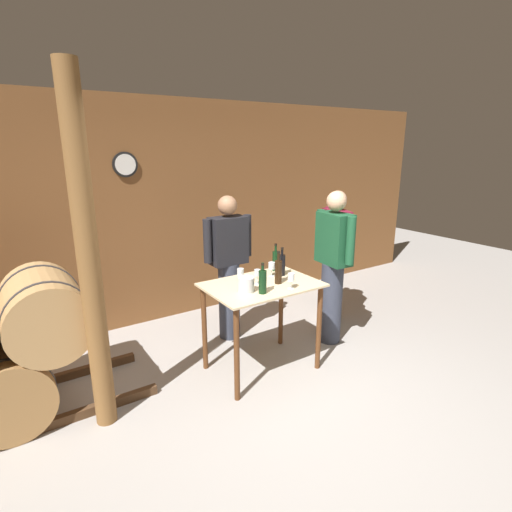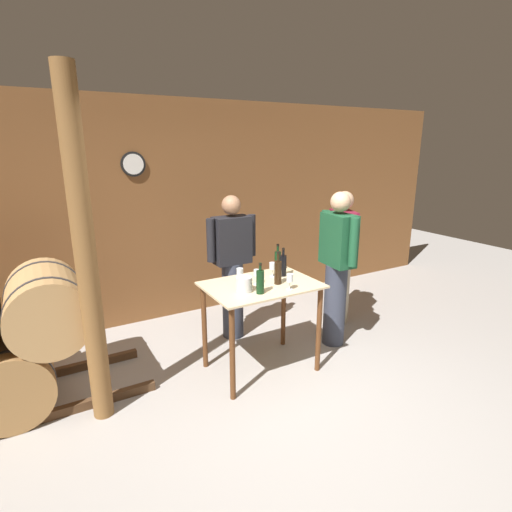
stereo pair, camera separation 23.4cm
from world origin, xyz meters
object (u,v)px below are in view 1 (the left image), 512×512
object	(u,v)px
wine_bottle_far_left	(263,281)
wine_glass_near_right	(291,278)
ice_bucket	(246,284)
wine_bottle_center	(282,264)
wine_glass_near_left	(241,273)
wine_glass_far_side	(272,266)
person_visitor_with_scarf	(333,265)
wine_glass_near_center	(257,273)
wooden_post	(88,261)
wine_bottle_right	(276,260)
person_visitor_bearded	(229,265)
wine_bottle_left	(278,271)
person_host	(335,254)

from	to	relation	value
wine_bottle_far_left	wine_glass_near_right	bearing A→B (deg)	-9.44
ice_bucket	wine_bottle_center	bearing A→B (deg)	19.57
wine_glass_near_left	wine_glass_far_side	xyz separation A→B (m)	(0.39, 0.04, -0.01)
wine_glass_near_right	person_visitor_with_scarf	bearing A→B (deg)	20.49
wine_glass_near_center	wine_glass_near_right	bearing A→B (deg)	-54.93
wine_glass_far_side	wine_glass_near_center	bearing A→B (deg)	-154.16
wooden_post	wine_glass_far_side	distance (m)	1.74
person_visitor_with_scarf	wine_glass_near_center	bearing A→B (deg)	-177.79
wine_bottle_right	person_visitor_bearded	bearing A→B (deg)	118.25
wine_bottle_left	person_visitor_with_scarf	size ratio (longest dim) A/B	0.19
wine_bottle_right	person_host	size ratio (longest dim) A/B	0.18
wooden_post	person_visitor_bearded	distance (m)	1.80
wine_bottle_right	wine_bottle_left	bearing A→B (deg)	-122.43
wine_glass_near_left	person_host	xyz separation A→B (m)	(1.58, 0.37, -0.14)
wine_bottle_right	person_visitor_with_scarf	size ratio (longest dim) A/B	0.17
wine_bottle_center	person_visitor_with_scarf	xyz separation A→B (m)	(0.66, -0.05, -0.11)
wine_glass_near_left	person_visitor_bearded	bearing A→B (deg)	69.38
person_host	wine_bottle_far_left	bearing A→B (deg)	-156.31
person_visitor_with_scarf	person_visitor_bearded	size ratio (longest dim) A/B	1.04
wooden_post	person_host	bearing A→B (deg)	8.43
wine_glass_far_side	person_host	bearing A→B (deg)	15.49
wine_bottle_far_left	wine_glass_near_right	size ratio (longest dim) A/B	1.90
wine_glass_near_left	person_host	distance (m)	1.63
wine_glass_near_right	person_host	distance (m)	1.46
wine_bottle_center	wine_bottle_left	bearing A→B (deg)	-134.93
person_visitor_bearded	wine_bottle_center	bearing A→B (deg)	-70.97
wooden_post	wine_glass_near_center	distance (m)	1.49
wooden_post	person_host	xyz separation A→B (m)	(2.90, 0.43, -0.49)
wine_bottle_left	wine_glass_near_left	distance (m)	0.36
wine_bottle_far_left	person_host	xyz separation A→B (m)	(1.54, 0.68, -0.14)
wine_glass_near_center	person_host	world-z (taller)	person_host
wine_glass_near_center	wine_bottle_right	bearing A→B (deg)	32.34
wine_glass_far_side	wine_glass_near_right	bearing A→B (deg)	-99.25
wine_glass_near_left	ice_bucket	xyz separation A→B (m)	(-0.06, -0.19, -0.05)
person_visitor_bearded	person_visitor_with_scarf	bearing A→B (deg)	-38.75
person_visitor_bearded	wine_bottle_far_left	bearing A→B (deg)	-102.27
wine_bottle_far_left	person_visitor_with_scarf	world-z (taller)	person_visitor_with_scarf
wooden_post	wine_glass_near_right	distance (m)	1.70
wine_glass_near_center	person_visitor_bearded	bearing A→B (deg)	80.94
wooden_post	wine_glass_near_left	size ratio (longest dim) A/B	17.49
wine_bottle_far_left	person_visitor_with_scarf	xyz separation A→B (m)	(1.11, 0.26, -0.10)
wine_bottle_far_left	ice_bucket	xyz separation A→B (m)	(-0.10, 0.11, -0.04)
wooden_post	wine_glass_far_side	world-z (taller)	wooden_post
wine_glass_near_left	wine_bottle_right	bearing A→B (deg)	17.46
wine_glass_near_center	wine_glass_far_side	distance (m)	0.28
wine_glass_near_left	wine_bottle_left	bearing A→B (deg)	-29.02
person_visitor_bearded	ice_bucket	bearing A→B (deg)	-109.86
wine_bottle_center	wine_glass_near_right	distance (m)	0.39
wine_glass_near_right	person_visitor_with_scarf	world-z (taller)	person_visitor_with_scarf
wine_bottle_center	ice_bucket	world-z (taller)	wine_bottle_center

